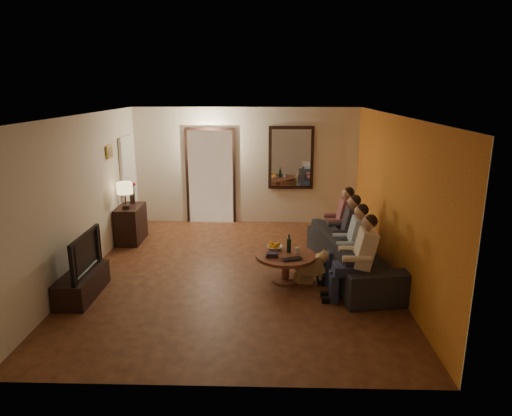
{
  "coord_description": "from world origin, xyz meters",
  "views": [
    {
      "loc": [
        0.51,
        -7.1,
        3.02
      ],
      "look_at": [
        0.3,
        0.3,
        1.05
      ],
      "focal_mm": 32.0,
      "sensor_mm": 36.0,
      "label": 1
    }
  ],
  "objects_px": {
    "person_b": "(352,247)",
    "laptop": "(293,260)",
    "dresser": "(131,224)",
    "sofa": "(354,255)",
    "coffee_table": "(286,268)",
    "person_a": "(360,262)",
    "wine_bottle": "(289,243)",
    "person_c": "(346,235)",
    "tv_stand": "(82,284)",
    "dog": "(310,266)",
    "tv": "(79,254)",
    "bowl": "(274,248)",
    "person_d": "(341,225)",
    "table_lamp": "(125,196)"
  },
  "relations": [
    {
      "from": "sofa",
      "to": "bowl",
      "type": "relative_size",
      "value": 9.66
    },
    {
      "from": "bowl",
      "to": "wine_bottle",
      "type": "xyz_separation_m",
      "value": [
        0.23,
        -0.12,
        0.12
      ]
    },
    {
      "from": "sofa",
      "to": "person_c",
      "type": "distance_m",
      "value": 0.39
    },
    {
      "from": "person_b",
      "to": "laptop",
      "type": "height_order",
      "value": "person_b"
    },
    {
      "from": "dresser",
      "to": "person_b",
      "type": "distance_m",
      "value": 4.51
    },
    {
      "from": "table_lamp",
      "to": "tv",
      "type": "relative_size",
      "value": 0.52
    },
    {
      "from": "table_lamp",
      "to": "coffee_table",
      "type": "relative_size",
      "value": 0.56
    },
    {
      "from": "person_c",
      "to": "coffee_table",
      "type": "bearing_deg",
      "value": -152.48
    },
    {
      "from": "sofa",
      "to": "dog",
      "type": "bearing_deg",
      "value": 102.14
    },
    {
      "from": "person_a",
      "to": "person_c",
      "type": "bearing_deg",
      "value": 90.0
    },
    {
      "from": "tv_stand",
      "to": "person_b",
      "type": "xyz_separation_m",
      "value": [
        4.07,
        0.57,
        0.41
      ]
    },
    {
      "from": "dresser",
      "to": "person_a",
      "type": "height_order",
      "value": "person_a"
    },
    {
      "from": "person_a",
      "to": "person_b",
      "type": "height_order",
      "value": "same"
    },
    {
      "from": "table_lamp",
      "to": "person_c",
      "type": "relative_size",
      "value": 0.45
    },
    {
      "from": "dresser",
      "to": "laptop",
      "type": "bearing_deg",
      "value": -34.32
    },
    {
      "from": "table_lamp",
      "to": "wine_bottle",
      "type": "distance_m",
      "value": 3.48
    },
    {
      "from": "dog",
      "to": "person_b",
      "type": "bearing_deg",
      "value": 4.21
    },
    {
      "from": "person_a",
      "to": "sofa",
      "type": "bearing_deg",
      "value": 83.66
    },
    {
      "from": "tv_stand",
      "to": "sofa",
      "type": "relative_size",
      "value": 0.44
    },
    {
      "from": "person_c",
      "to": "wine_bottle",
      "type": "bearing_deg",
      "value": -155.98
    },
    {
      "from": "person_b",
      "to": "bowl",
      "type": "height_order",
      "value": "person_b"
    },
    {
      "from": "tv",
      "to": "person_c",
      "type": "distance_m",
      "value": 4.24
    },
    {
      "from": "sofa",
      "to": "coffee_table",
      "type": "xyz_separation_m",
      "value": [
        -1.13,
        -0.24,
        -0.14
      ]
    },
    {
      "from": "wine_bottle",
      "to": "laptop",
      "type": "distance_m",
      "value": 0.41
    },
    {
      "from": "table_lamp",
      "to": "person_a",
      "type": "distance_m",
      "value": 4.7
    },
    {
      "from": "sofa",
      "to": "person_d",
      "type": "height_order",
      "value": "person_d"
    },
    {
      "from": "person_c",
      "to": "bowl",
      "type": "height_order",
      "value": "person_c"
    },
    {
      "from": "dresser",
      "to": "tv",
      "type": "distance_m",
      "value": 2.52
    },
    {
      "from": "table_lamp",
      "to": "sofa",
      "type": "height_order",
      "value": "table_lamp"
    },
    {
      "from": "person_a",
      "to": "bowl",
      "type": "bearing_deg",
      "value": 143.9
    },
    {
      "from": "person_c",
      "to": "bowl",
      "type": "distance_m",
      "value": 1.26
    },
    {
      "from": "tv",
      "to": "dog",
      "type": "height_order",
      "value": "tv"
    },
    {
      "from": "sofa",
      "to": "person_c",
      "type": "xyz_separation_m",
      "value": [
        -0.1,
        0.3,
        0.23
      ]
    },
    {
      "from": "table_lamp",
      "to": "sofa",
      "type": "bearing_deg",
      "value": -18.64
    },
    {
      "from": "person_d",
      "to": "sofa",
      "type": "bearing_deg",
      "value": -83.66
    },
    {
      "from": "tv_stand",
      "to": "tv",
      "type": "bearing_deg",
      "value": 0.0
    },
    {
      "from": "bowl",
      "to": "person_b",
      "type": "bearing_deg",
      "value": -13.15
    },
    {
      "from": "person_a",
      "to": "person_b",
      "type": "bearing_deg",
      "value": 90.0
    },
    {
      "from": "tv_stand",
      "to": "coffee_table",
      "type": "bearing_deg",
      "value": 11.82
    },
    {
      "from": "person_d",
      "to": "person_a",
      "type": "bearing_deg",
      "value": -90.0
    },
    {
      "from": "dog",
      "to": "sofa",
      "type": "bearing_deg",
      "value": 26.47
    },
    {
      "from": "sofa",
      "to": "person_d",
      "type": "relative_size",
      "value": 2.09
    },
    {
      "from": "dog",
      "to": "tv",
      "type": "bearing_deg",
      "value": -165.28
    },
    {
      "from": "table_lamp",
      "to": "tv_stand",
      "type": "relative_size",
      "value": 0.49
    },
    {
      "from": "table_lamp",
      "to": "laptop",
      "type": "xyz_separation_m",
      "value": [
        3.14,
        -1.92,
        -0.54
      ]
    },
    {
      "from": "person_c",
      "to": "laptop",
      "type": "distance_m",
      "value": 1.25
    },
    {
      "from": "person_a",
      "to": "wine_bottle",
      "type": "height_order",
      "value": "person_a"
    },
    {
      "from": "tv",
      "to": "bowl",
      "type": "bearing_deg",
      "value": -73.33
    },
    {
      "from": "dresser",
      "to": "person_b",
      "type": "height_order",
      "value": "person_b"
    },
    {
      "from": "dresser",
      "to": "wine_bottle",
      "type": "relative_size",
      "value": 2.64
    }
  ]
}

